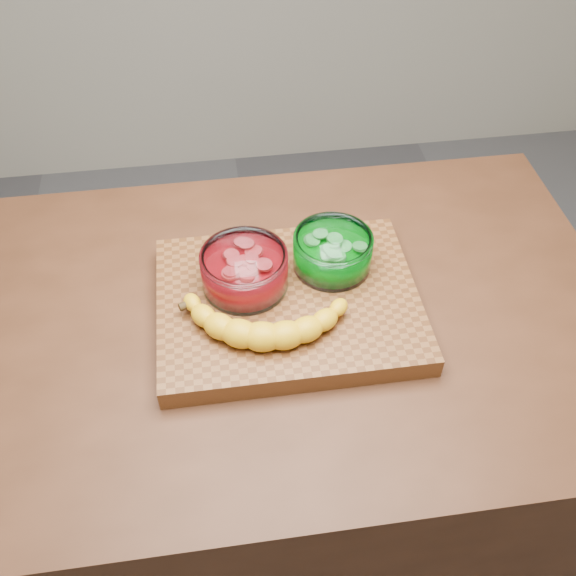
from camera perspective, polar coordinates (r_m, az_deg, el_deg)
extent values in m
plane|color=#555459|center=(1.91, 0.00, -20.19)|extent=(3.50, 3.50, 0.00)
cube|color=#4A2816|center=(1.50, 0.00, -13.45)|extent=(1.20, 0.80, 0.90)
cube|color=brown|center=(1.12, 0.00, -1.40)|extent=(0.45, 0.35, 0.04)
cylinder|color=white|center=(1.10, -3.88, 1.60)|extent=(0.15, 0.15, 0.07)
cylinder|color=red|center=(1.11, -3.86, 1.24)|extent=(0.13, 0.13, 0.04)
cylinder|color=#FC4F55|center=(1.09, -3.93, 2.31)|extent=(0.12, 0.12, 0.02)
cylinder|color=white|center=(1.14, 3.98, 3.26)|extent=(0.14, 0.14, 0.07)
cylinder|color=#00970F|center=(1.15, 3.96, 2.93)|extent=(0.12, 0.12, 0.04)
cylinder|color=#6EEA6E|center=(1.13, 4.03, 3.95)|extent=(0.11, 0.11, 0.02)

